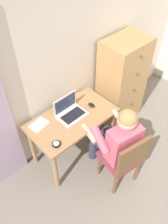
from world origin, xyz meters
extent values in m
cube|color=beige|center=(0.00, 2.20, 1.25)|extent=(4.80, 0.05, 2.50)
cube|color=#9E754C|center=(-0.25, 1.83, 0.70)|extent=(1.08, 0.60, 0.03)
cylinder|color=#9E754C|center=(-0.73, 1.59, 0.34)|extent=(0.06, 0.06, 0.68)
cylinder|color=#9E754C|center=(0.23, 1.59, 0.34)|extent=(0.06, 0.06, 0.68)
cylinder|color=#9E754C|center=(-0.73, 2.07, 0.34)|extent=(0.06, 0.06, 0.68)
cylinder|color=#9E754C|center=(0.23, 2.07, 0.34)|extent=(0.06, 0.06, 0.68)
cube|color=tan|center=(0.76, 1.92, 0.67)|extent=(0.63, 0.45, 1.33)
sphere|color=brown|center=(0.76, 1.68, 0.13)|extent=(0.04, 0.04, 0.04)
sphere|color=brown|center=(0.76, 1.68, 0.40)|extent=(0.04, 0.04, 0.04)
sphere|color=brown|center=(0.76, 1.68, 0.67)|extent=(0.04, 0.04, 0.04)
sphere|color=brown|center=(0.76, 1.68, 0.93)|extent=(0.04, 0.04, 0.04)
sphere|color=brown|center=(0.76, 1.68, 1.20)|extent=(0.04, 0.04, 0.04)
cube|color=#8B3544|center=(-0.09, 1.18, 0.43)|extent=(0.48, 0.47, 0.05)
cube|color=brown|center=(-0.12, 1.00, 0.67)|extent=(0.42, 0.11, 0.42)
cylinder|color=brown|center=(0.11, 1.31, 0.20)|extent=(0.04, 0.04, 0.41)
cylinder|color=brown|center=(-0.23, 1.37, 0.20)|extent=(0.04, 0.04, 0.41)
cylinder|color=brown|center=(0.05, 0.99, 0.20)|extent=(0.04, 0.04, 0.41)
cylinder|color=brown|center=(-0.28, 1.05, 0.20)|extent=(0.04, 0.04, 0.41)
cylinder|color=#33384C|center=(0.04, 1.38, 0.48)|extent=(0.21, 0.42, 0.14)
cylinder|color=#33384C|center=(-0.14, 1.41, 0.48)|extent=(0.21, 0.42, 0.14)
cylinder|color=#33384C|center=(0.07, 1.58, 0.24)|extent=(0.11, 0.11, 0.48)
cylinder|color=#33384C|center=(-0.10, 1.61, 0.24)|extent=(0.11, 0.11, 0.48)
cube|color=#D1566B|center=(-0.09, 1.17, 0.71)|extent=(0.39, 0.26, 0.46)
cylinder|color=#D1566B|center=(0.15, 1.26, 0.79)|extent=(0.14, 0.31, 0.25)
cylinder|color=#D1566B|center=(-0.29, 1.33, 0.79)|extent=(0.14, 0.31, 0.25)
cylinder|color=#DBAD8E|center=(0.18, 1.46, 0.69)|extent=(0.12, 0.28, 0.11)
cylinder|color=#DBAD8E|center=(-0.25, 1.53, 0.69)|extent=(0.12, 0.28, 0.11)
sphere|color=#DBAD8E|center=(-0.09, 1.18, 1.07)|extent=(0.20, 0.20, 0.20)
sphere|color=#9E7A47|center=(-0.09, 1.18, 1.10)|extent=(0.20, 0.20, 0.20)
cube|color=silver|center=(-0.23, 1.85, 0.73)|extent=(0.35, 0.25, 0.02)
cube|color=black|center=(-0.23, 1.84, 0.74)|extent=(0.29, 0.16, 0.00)
cube|color=silver|center=(-0.23, 1.98, 0.85)|extent=(0.34, 0.02, 0.22)
cube|color=#2D3851|center=(-0.23, 1.97, 0.85)|extent=(0.31, 0.01, 0.18)
ellipsoid|color=black|center=(0.06, 1.82, 0.73)|extent=(0.07, 0.10, 0.03)
cylinder|color=black|center=(-0.64, 1.64, 0.73)|extent=(0.09, 0.09, 0.03)
cylinder|color=silver|center=(-0.64, 1.64, 0.75)|extent=(0.06, 0.06, 0.00)
cube|color=silver|center=(-0.61, 2.00, 0.72)|extent=(0.23, 0.19, 0.01)
camera|label=1|loc=(-1.42, 0.36, 2.71)|focal=36.57mm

